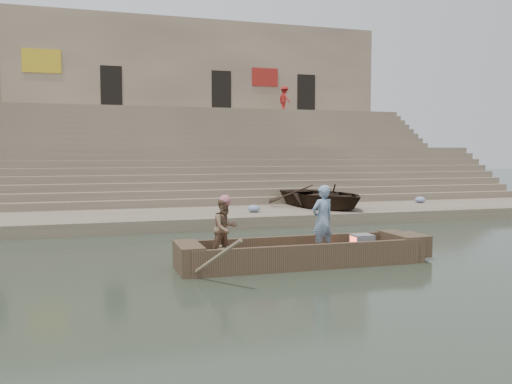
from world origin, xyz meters
name	(u,v)px	position (x,y,z in m)	size (l,w,h in m)	color
ground	(251,271)	(0.00, 0.00, 0.00)	(120.00, 120.00, 0.00)	#2A3628
lower_landing	(188,218)	(0.00, 8.00, 0.20)	(32.00, 4.00, 0.40)	gray
mid_landing	(162,176)	(0.00, 15.50, 1.40)	(32.00, 3.00, 2.80)	gray
upper_landing	(147,152)	(0.00, 22.50, 2.60)	(32.00, 3.00, 5.20)	gray
ghat_steps	(157,167)	(0.00, 17.19, 1.80)	(32.00, 11.00, 5.20)	gray
building_wall	(141,107)	(0.00, 26.50, 5.60)	(32.00, 5.07, 11.20)	tan
main_rowboat	(301,260)	(1.27, 0.33, 0.11)	(5.00, 1.30, 0.22)	brown
rowboat_trim	(310,251)	(1.48, 0.32, 0.31)	(6.04, 2.63, 1.99)	brown
standing_man	(323,220)	(1.78, 0.31, 1.01)	(0.57, 0.38, 1.57)	navy
rowing_man	(225,228)	(-0.44, 0.49, 0.88)	(0.64, 0.50, 1.32)	#287850
television	(362,243)	(2.79, 0.33, 0.42)	(0.46, 0.42, 0.40)	slate
beached_rowboat	(323,196)	(5.29, 8.18, 0.86)	(3.17, 4.43, 0.92)	#2D2116
pedestrian	(284,99)	(8.77, 22.22, 6.02)	(1.06, 0.61, 1.64)	maroon
cloth_bundles	(262,207)	(2.73, 7.85, 0.53)	(17.04, 2.07, 0.26)	#3F5999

